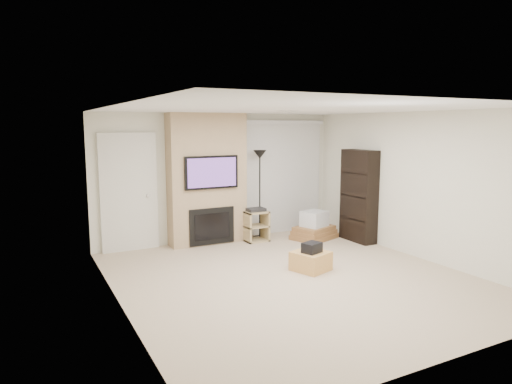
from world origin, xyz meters
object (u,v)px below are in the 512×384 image
box_stack (314,228)px  bookshelf (359,196)px  ottoman (311,261)px  floor_lamp (260,169)px  av_stand (256,224)px

box_stack → bookshelf: size_ratio=0.56×
ottoman → floor_lamp: (0.27, 2.22, 1.25)m
floor_lamp → av_stand: size_ratio=2.70×
floor_lamp → box_stack: (0.94, -0.56, -1.19)m
ottoman → floor_lamp: size_ratio=0.28×
floor_lamp → box_stack: size_ratio=1.77×
ottoman → bookshelf: 2.32m
floor_lamp → bookshelf: bearing=-34.2°
floor_lamp → box_stack: 1.62m
av_stand → box_stack: 1.20m
av_stand → bookshelf: 2.09m
floor_lamp → av_stand: floor_lamp is taller
av_stand → bookshelf: (1.80, -0.92, 0.55)m
ottoman → av_stand: 2.06m
av_stand → box_stack: size_ratio=0.66×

